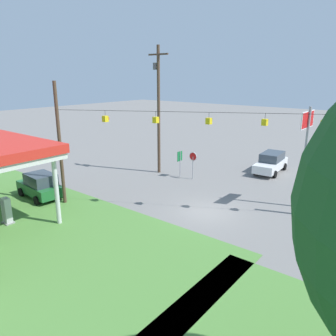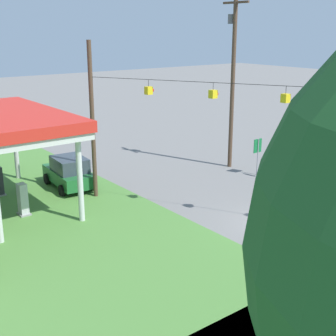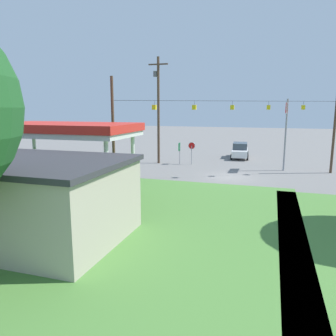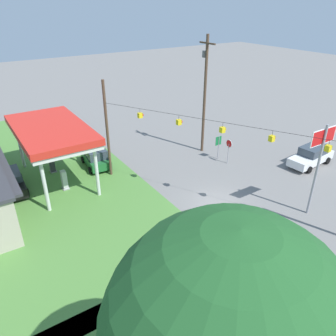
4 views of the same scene
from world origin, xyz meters
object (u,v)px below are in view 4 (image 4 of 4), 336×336
fuel_pump_far (52,164)px  tree_west_verge (228,334)px  fuel_pump_near (64,180)px  car_at_pumps_front (96,157)px  car_on_crossroad (312,156)px  gas_station_canopy (51,132)px  stop_sign_roadside (229,146)px  stop_sign_overhead (321,151)px  route_sign (218,143)px  utility_pole_main (205,90)px  car_at_pumps_rear (11,182)px

fuel_pump_far → tree_west_verge: 25.58m
fuel_pump_near → fuel_pump_far: same height
car_at_pumps_front → car_on_crossroad: 20.88m
gas_station_canopy → stop_sign_roadside: gas_station_canopy is taller
stop_sign_overhead → tree_west_verge: tree_west_verge is taller
car_at_pumps_front → car_on_crossroad: bearing=-117.4°
route_sign → car_on_crossroad: bearing=-131.6°
utility_pole_main → tree_west_verge: bearing=142.5°
gas_station_canopy → utility_pole_main: bearing=-97.3°
car_at_pumps_front → route_sign: 12.11m
stop_sign_roadside → route_sign: size_ratio=1.04×
car_on_crossroad → utility_pole_main: 12.16m
stop_sign_overhead → fuel_pump_near: bearing=46.8°
fuel_pump_far → tree_west_verge: (-24.86, 1.41, 5.86)m
car_at_pumps_rear → tree_west_verge: bearing=7.5°
tree_west_verge → car_on_crossroad: bearing=-61.2°
car_at_pumps_front → stop_sign_roadside: stop_sign_roadside is taller
stop_sign_overhead → utility_pole_main: size_ratio=0.61×
car_at_pumps_rear → utility_pole_main: 19.54m
gas_station_canopy → route_sign: 15.72m
fuel_pump_near → tree_west_verge: (-21.12, 1.41, 5.86)m
stop_sign_overhead → route_sign: size_ratio=2.95×
fuel_pump_far → stop_sign_overhead: 22.76m
gas_station_canopy → stop_sign_roadside: (-5.72, -14.96, -2.79)m
fuel_pump_near → utility_pole_main: size_ratio=0.15×
stop_sign_overhead → tree_west_verge: (-7.68, 15.70, 1.52)m
car_at_pumps_rear → car_at_pumps_front: bearing=94.8°
fuel_pump_near → route_sign: (-2.50, -14.82, 0.89)m
stop_sign_roadside → utility_pole_main: 6.02m
gas_station_canopy → car_at_pumps_rear: 5.36m
gas_station_canopy → car_at_pumps_rear: bearing=86.2°
car_at_pumps_front → tree_west_verge: size_ratio=0.43×
gas_station_canopy → utility_pole_main: utility_pole_main is taller
car_at_pumps_rear → car_on_crossroad: (-10.61, -25.41, 0.07)m
stop_sign_roadside → tree_west_verge: tree_west_verge is taller
car_at_pumps_front → stop_sign_overhead: 19.57m
car_at_pumps_front → stop_sign_roadside: 12.86m
fuel_pump_near → stop_sign_roadside: bearing=-104.4°
car_at_pumps_front → utility_pole_main: bearing=-98.9°
fuel_pump_far → car_at_pumps_front: bearing=-106.8°
utility_pole_main → tree_west_verge: (-21.09, 16.16, 0.22)m
tree_west_verge → car_at_pumps_front: bearing=-12.5°
stop_sign_roadside → route_sign: stop_sign_roadside is taller
stop_sign_overhead → tree_west_verge: size_ratio=0.70×
fuel_pump_near → car_at_pumps_rear: fuel_pump_near is taller
fuel_pump_near → car_on_crossroad: car_on_crossroad is taller
car_on_crossroad → fuel_pump_far: bearing=-33.8°
car_at_pumps_front → utility_pole_main: size_ratio=0.37×
car_on_crossroad → gas_station_canopy: bearing=-29.9°
stop_sign_overhead → route_sign: 11.48m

